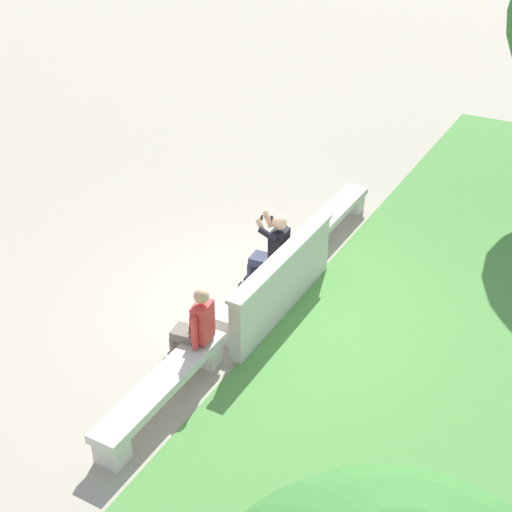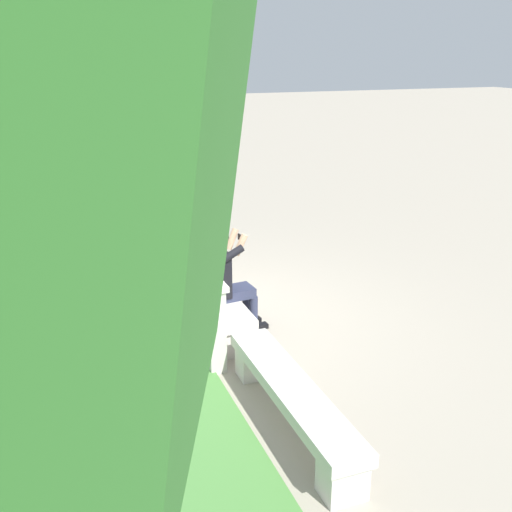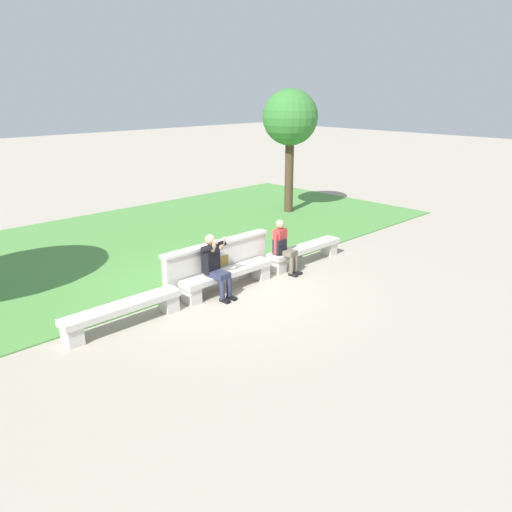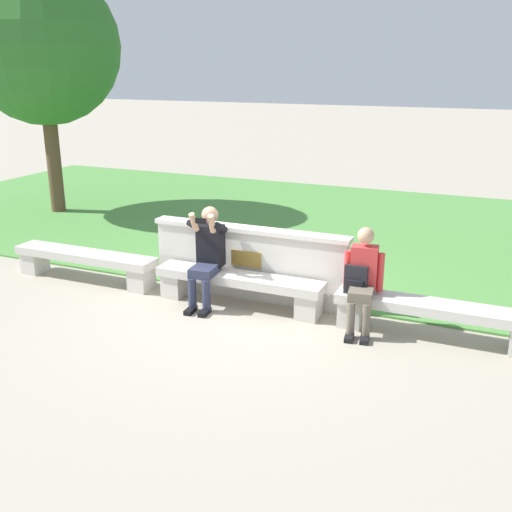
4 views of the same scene
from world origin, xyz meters
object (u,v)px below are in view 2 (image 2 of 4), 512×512
object	(u,v)px
bench_mid	(168,242)
person_distant	(184,235)
bench_main	(292,397)
person_photographer	(227,276)
bench_near	(212,297)
backpack	(182,239)

from	to	relation	value
bench_mid	person_distant	bearing A→B (deg)	-175.58
bench_main	person_photographer	distance (m)	2.15
bench_near	backpack	world-z (taller)	backpack
bench_main	backpack	xyz separation A→B (m)	(4.11, -0.02, 0.32)
person_photographer	backpack	bearing A→B (deg)	1.54
bench_near	person_distant	xyz separation A→B (m)	(1.67, -0.07, 0.36)
person_distant	bench_main	bearing A→B (deg)	179.10
bench_main	bench_mid	xyz separation A→B (m)	(5.04, 0.00, 0.00)
bench_main	bench_near	bearing A→B (deg)	0.00
person_distant	backpack	distance (m)	0.10
person_photographer	backpack	world-z (taller)	person_photographer
bench_near	person_distant	size ratio (longest dim) A/B	1.84
bench_main	backpack	distance (m)	4.12
person_distant	backpack	world-z (taller)	person_distant
person_photographer	bench_main	bearing A→B (deg)	177.89
person_photographer	person_distant	world-z (taller)	person_photographer
bench_main	bench_mid	world-z (taller)	same
bench_mid	person_distant	size ratio (longest dim) A/B	1.84
backpack	person_distant	bearing A→B (deg)	-28.28
bench_near	bench_mid	xyz separation A→B (m)	(2.52, 0.00, 0.00)
bench_main	bench_mid	bearing A→B (deg)	0.00
bench_mid	backpack	world-z (taller)	backpack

